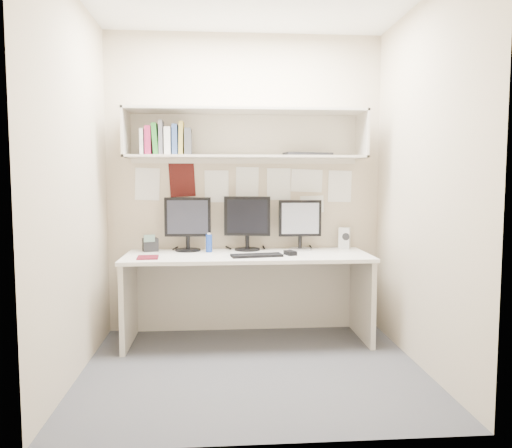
{
  "coord_description": "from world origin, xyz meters",
  "views": [
    {
      "loc": [
        -0.24,
        -3.41,
        1.34
      ],
      "look_at": [
        0.05,
        0.35,
        1.0
      ],
      "focal_mm": 35.0,
      "sensor_mm": 36.0,
      "label": 1
    }
  ],
  "objects": [
    {
      "name": "maroon_notebook",
      "position": [
        -0.79,
        0.49,
        0.74
      ],
      "size": [
        0.17,
        0.21,
        0.01
      ],
      "primitive_type": "cube",
      "rotation": [
        0.0,
        0.0,
        0.07
      ],
      "color": "#540E19",
      "rests_on": "desk"
    },
    {
      "name": "keyboard",
      "position": [
        0.06,
        0.5,
        0.74
      ],
      "size": [
        0.42,
        0.21,
        0.02
      ],
      "primitive_type": "cube",
      "rotation": [
        0.0,
        0.0,
        0.16
      ],
      "color": "black",
      "rests_on": "desk"
    },
    {
      "name": "mouse",
      "position": [
        0.34,
        0.56,
        0.75
      ],
      "size": [
        0.1,
        0.13,
        0.03
      ],
      "primitive_type": "cube",
      "rotation": [
        0.0,
        0.0,
        0.33
      ],
      "color": "black",
      "rests_on": "desk"
    },
    {
      "name": "blue_bottle",
      "position": [
        -0.32,
        0.77,
        0.81
      ],
      "size": [
        0.05,
        0.05,
        0.16
      ],
      "color": "#153596",
      "rests_on": "desk"
    },
    {
      "name": "hutch_tray",
      "position": [
        0.53,
        0.84,
        1.55
      ],
      "size": [
        0.43,
        0.23,
        0.03
      ],
      "primitive_type": "cube",
      "rotation": [
        0.0,
        0.0,
        0.19
      ],
      "color": "black",
      "rests_on": "overhead_hutch"
    },
    {
      "name": "book_stack",
      "position": [
        -0.66,
        0.77,
        1.66
      ],
      "size": [
        0.41,
        0.17,
        0.28
      ],
      "color": "beige",
      "rests_on": "overhead_hutch"
    },
    {
      "name": "wall_right",
      "position": [
        1.2,
        0.0,
        1.3
      ],
      "size": [
        0.02,
        2.0,
        2.6
      ],
      "primitive_type": "cube",
      "color": "#BEAD91",
      "rests_on": "ground"
    },
    {
      "name": "monitor_right",
      "position": [
        0.47,
        0.87,
        0.97
      ],
      "size": [
        0.37,
        0.2,
        0.43
      ],
      "rotation": [
        0.0,
        0.0,
        0.0
      ],
      "color": "#A5A5AA",
      "rests_on": "desk"
    },
    {
      "name": "overhead_hutch",
      "position": [
        0.0,
        0.86,
        1.72
      ],
      "size": [
        2.0,
        0.38,
        0.4
      ],
      "color": "beige",
      "rests_on": "wall_back"
    },
    {
      "name": "pinned_papers",
      "position": [
        0.0,
        0.99,
        1.25
      ],
      "size": [
        1.92,
        0.01,
        0.48
      ],
      "primitive_type": null,
      "color": "white",
      "rests_on": "wall_back"
    },
    {
      "name": "desk",
      "position": [
        0.0,
        0.65,
        0.37
      ],
      "size": [
        2.0,
        0.7,
        0.73
      ],
      "color": "silver",
      "rests_on": "floor"
    },
    {
      "name": "wall_front",
      "position": [
        0.0,
        -1.0,
        1.3
      ],
      "size": [
        2.4,
        0.02,
        2.6
      ],
      "primitive_type": "cube",
      "color": "#BEAD91",
      "rests_on": "ground"
    },
    {
      "name": "monitor_left",
      "position": [
        -0.5,
        0.87,
        0.98
      ],
      "size": [
        0.39,
        0.22,
        0.46
      ],
      "rotation": [
        0.0,
        0.0,
        -0.04
      ],
      "color": "black",
      "rests_on": "desk"
    },
    {
      "name": "wall_back",
      "position": [
        0.0,
        1.0,
        1.3
      ],
      "size": [
        2.4,
        0.02,
        2.6
      ],
      "primitive_type": "cube",
      "color": "#BEAD91",
      "rests_on": "ground"
    },
    {
      "name": "desk_phone",
      "position": [
        -0.82,
        0.86,
        0.79
      ],
      "size": [
        0.15,
        0.14,
        0.15
      ],
      "rotation": [
        0.0,
        0.0,
        0.32
      ],
      "color": "black",
      "rests_on": "desk"
    },
    {
      "name": "wall_left",
      "position": [
        -1.2,
        0.0,
        1.3
      ],
      "size": [
        0.02,
        2.0,
        2.6
      ],
      "primitive_type": "cube",
      "color": "#BEAD91",
      "rests_on": "ground"
    },
    {
      "name": "floor",
      "position": [
        0.0,
        0.0,
        0.0
      ],
      "size": [
        2.4,
        2.0,
        0.01
      ],
      "primitive_type": "cube",
      "color": "#424146",
      "rests_on": "ground"
    },
    {
      "name": "speaker",
      "position": [
        0.88,
        0.9,
        0.82
      ],
      "size": [
        0.12,
        0.12,
        0.19
      ],
      "rotation": [
        0.0,
        0.0,
        -0.37
      ],
      "color": "beige",
      "rests_on": "desk"
    },
    {
      "name": "monitor_center",
      "position": [
        0.01,
        0.87,
        0.98
      ],
      "size": [
        0.4,
        0.22,
        0.47
      ],
      "rotation": [
        0.0,
        0.0,
        -0.2
      ],
      "color": "black",
      "rests_on": "desk"
    }
  ]
}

